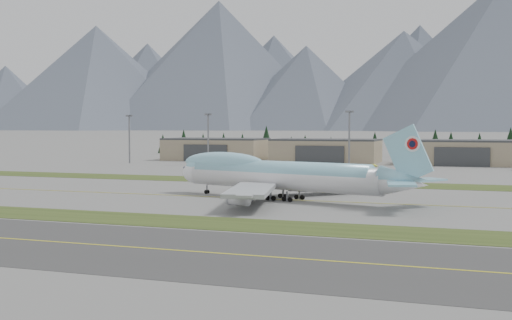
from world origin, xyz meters
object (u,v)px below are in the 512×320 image
at_px(boeing_747_freighter, 279,175).
at_px(service_vehicle_a, 278,166).
at_px(service_vehicle_b, 374,167).
at_px(hangar_right, 462,152).
at_px(hangar_left, 216,149).
at_px(hangar_center, 326,151).

relative_size(boeing_747_freighter, service_vehicle_a, 20.14).
bearing_deg(service_vehicle_b, hangar_right, -21.82).
height_order(boeing_747_freighter, hangar_right, boeing_747_freighter).
distance_m(hangar_left, hangar_right, 115.00).
bearing_deg(hangar_left, hangar_right, 0.00).
xyz_separation_m(hangar_right, service_vehicle_a, (-72.09, -35.80, -5.39)).
relative_size(hangar_right, service_vehicle_b, 14.31).
distance_m(boeing_747_freighter, hangar_right, 154.20).
xyz_separation_m(service_vehicle_a, service_vehicle_b, (37.82, 10.95, 0.00)).
relative_size(hangar_center, service_vehicle_a, 14.74).
bearing_deg(boeing_747_freighter, service_vehicle_b, 104.73).
bearing_deg(hangar_center, hangar_left, 180.00).
relative_size(hangar_left, service_vehicle_a, 14.74).
distance_m(boeing_747_freighter, service_vehicle_b, 124.97).
distance_m(boeing_747_freighter, hangar_center, 151.39).
bearing_deg(service_vehicle_a, hangar_center, 74.26).
relative_size(hangar_left, service_vehicle_b, 14.31).
bearing_deg(hangar_center, hangar_right, 0.00).
bearing_deg(hangar_right, boeing_747_freighter, -103.94).
distance_m(hangar_center, service_vehicle_a, 38.17).
bearing_deg(service_vehicle_a, hangar_left, 143.08).
height_order(boeing_747_freighter, service_vehicle_a, boeing_747_freighter).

